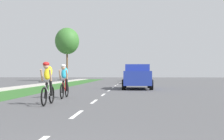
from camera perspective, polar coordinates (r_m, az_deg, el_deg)
name	(u,v)px	position (r m, az deg, el deg)	size (l,w,h in m)	color
ground_plane	(111,89)	(22.96, -0.18, -3.47)	(120.00, 120.00, 0.00)	#4C4C4F
grass_verge	(40,89)	(23.90, -12.87, -3.33)	(2.91, 70.00, 0.01)	#2D6026
sidewalk_concrete	(10,89)	(24.65, -17.94, -3.23)	(1.63, 70.00, 0.10)	#B2ADA3
lane_markings_center	(114,87)	(26.94, 0.41, -3.03)	(0.12, 53.80, 0.01)	white
cyclist_lead	(48,83)	(11.83, -11.56, -2.29)	(0.42, 1.72, 1.58)	black
cyclist_trailing	(64,81)	(14.87, -8.62, -1.93)	(0.42, 1.72, 1.58)	black
suv_blue	(137,76)	(23.30, 4.58, -1.09)	(2.15, 4.70, 1.79)	#23389E
sedan_silver	(137,77)	(35.65, 4.52, -1.18)	(1.98, 4.30, 1.52)	#A5A8AD
pickup_dark_green	(136,75)	(44.89, 4.33, -0.97)	(2.22, 5.10, 1.64)	#194C2D
street_tree_far	(67,41)	(47.43, -8.13, 5.20)	(3.59, 3.59, 7.90)	brown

